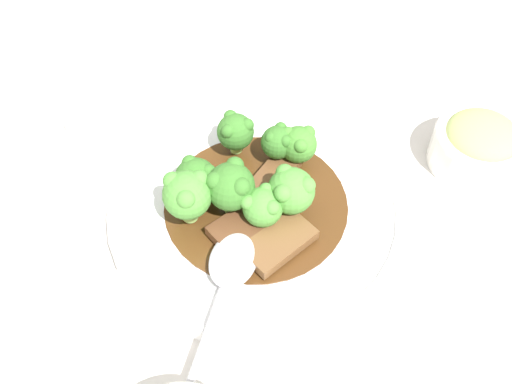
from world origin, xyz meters
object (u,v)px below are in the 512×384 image
object	(u,v)px
beef_strip_2	(272,178)
broccoli_floret_1	(196,178)
broccoli_floret_3	(231,186)
serving_spoon	(229,277)
beef_strip_0	(278,242)
broccoli_floret_2	(187,194)
sauce_dish	(93,118)
broccoli_floret_4	(291,191)
broccoli_floret_5	(298,144)
main_plate	(256,207)
broccoli_floret_6	(263,206)
broccoli_floret_7	(235,131)
broccoli_floret_0	(278,142)
beef_strip_1	(236,230)
side_bowl_appetizer	(479,144)

from	to	relation	value
beef_strip_2	broccoli_floret_1	distance (m)	0.08
broccoli_floret_3	serving_spoon	world-z (taller)	broccoli_floret_3
beef_strip_0	broccoli_floret_2	bearing A→B (deg)	84.83
broccoli_floret_3	sauce_dish	distance (m)	0.22
broccoli_floret_4	broccoli_floret_5	distance (m)	0.07
main_plate	sauce_dish	size ratio (longest dim) A/B	4.48
broccoli_floret_4	broccoli_floret_6	xyz separation A→B (m)	(-0.02, 0.02, -0.01)
broccoli_floret_4	broccoli_floret_3	bearing A→B (deg)	104.08
broccoli_floret_1	broccoli_floret_5	distance (m)	0.11
broccoli_floret_3	broccoli_floret_4	world-z (taller)	broccoli_floret_3
broccoli_floret_7	sauce_dish	size ratio (longest dim) A/B	0.71
broccoli_floret_0	broccoli_floret_2	distance (m)	0.11
broccoli_floret_7	sauce_dish	world-z (taller)	broccoli_floret_7
broccoli_floret_5	broccoli_floret_6	world-z (taller)	same
broccoli_floret_3	sauce_dish	xyz separation A→B (m)	(0.09, 0.19, -0.05)
beef_strip_1	broccoli_floret_6	distance (m)	0.03
beef_strip_1	sauce_dish	bearing A→B (deg)	60.84
broccoli_floret_0	sauce_dish	world-z (taller)	broccoli_floret_0
broccoli_floret_1	serving_spoon	size ratio (longest dim) A/B	0.21
main_plate	serving_spoon	xyz separation A→B (m)	(-0.09, -0.00, 0.02)
broccoli_floret_2	broccoli_floret_4	size ratio (longest dim) A/B	1.12
broccoli_floret_4	broccoli_floret_6	size ratio (longest dim) A/B	1.21
beef_strip_2	broccoli_floret_4	xyz separation A→B (m)	(-0.03, -0.03, 0.02)
main_plate	sauce_dish	world-z (taller)	main_plate
broccoli_floret_1	sauce_dish	size ratio (longest dim) A/B	0.71
serving_spoon	side_bowl_appetizer	xyz separation A→B (m)	(0.22, -0.20, 0.00)
broccoli_floret_5	serving_spoon	xyz separation A→B (m)	(-0.16, 0.03, -0.02)
beef_strip_2	broccoli_floret_7	distance (m)	0.06
beef_strip_0	broccoli_floret_1	xyz separation A→B (m)	(0.04, 0.09, 0.02)
broccoli_floret_5	broccoli_floret_1	bearing A→B (deg)	130.93
main_plate	serving_spoon	world-z (taller)	serving_spoon
main_plate	broccoli_floret_6	xyz separation A→B (m)	(-0.02, -0.01, 0.03)
sauce_dish	broccoli_floret_1	bearing A→B (deg)	-117.69
serving_spoon	broccoli_floret_4	bearing A→B (deg)	-20.05
broccoli_floret_6	side_bowl_appetizer	xyz separation A→B (m)	(0.15, -0.19, -0.02)
broccoli_floret_6	broccoli_floret_5	bearing A→B (deg)	-8.93
main_plate	side_bowl_appetizer	size ratio (longest dim) A/B	3.03
side_bowl_appetizer	sauce_dish	size ratio (longest dim) A/B	1.48
broccoli_floret_4	broccoli_floret_7	world-z (taller)	broccoli_floret_4
broccoli_floret_4	serving_spoon	bearing A→B (deg)	159.95
beef_strip_1	side_bowl_appetizer	xyz separation A→B (m)	(0.17, -0.21, 0.00)
beef_strip_0	broccoli_floret_4	xyz separation A→B (m)	(0.04, -0.00, 0.02)
beef_strip_0	beef_strip_1	xyz separation A→B (m)	(0.00, 0.04, 0.00)
main_plate	broccoli_floret_1	world-z (taller)	broccoli_floret_1
beef_strip_0	broccoli_floret_0	size ratio (longest dim) A/B	1.90
beef_strip_1	broccoli_floret_7	xyz separation A→B (m)	(0.10, 0.03, 0.02)
broccoli_floret_0	serving_spoon	distance (m)	0.15
broccoli_floret_4	broccoli_floret_6	bearing A→B (deg)	133.60
broccoli_floret_0	broccoli_floret_5	bearing A→B (deg)	-79.46
serving_spoon	sauce_dish	world-z (taller)	serving_spoon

